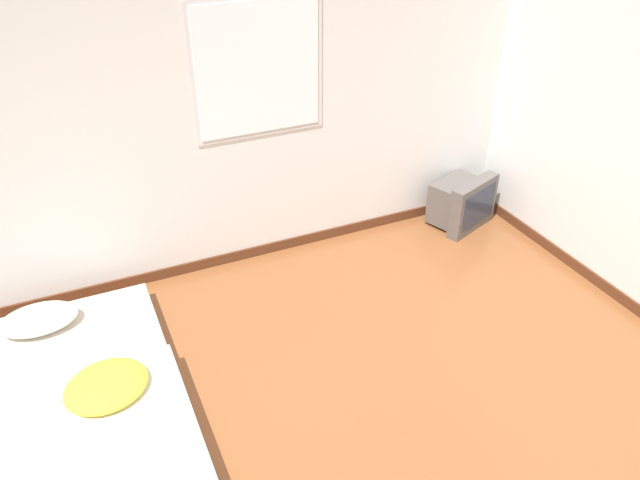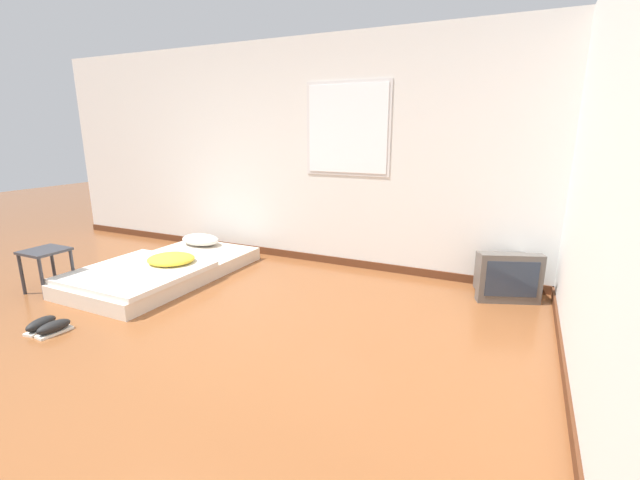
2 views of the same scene
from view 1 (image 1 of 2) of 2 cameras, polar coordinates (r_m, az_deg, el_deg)
name	(u,v)px [view 1 (image 1 of 2)]	position (r m, az deg, el deg)	size (l,w,h in m)	color
wall_back	(194,117)	(4.68, -11.45, 10.93)	(7.84, 0.08, 2.60)	silver
mattress_bed	(85,405)	(4.14, -20.67, -13.91)	(1.14, 2.04, 0.29)	beige
crt_tv	(462,202)	(5.78, 12.83, 3.39)	(0.62, 0.55, 0.47)	#56514C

